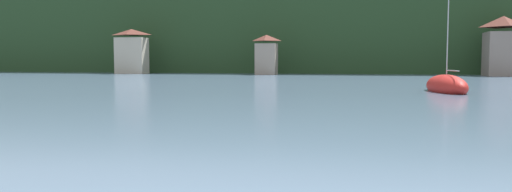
{
  "coord_description": "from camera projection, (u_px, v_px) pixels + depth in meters",
  "views": [
    {
      "loc": [
        4.38,
        25.65,
        2.64
      ],
      "look_at": [
        0.0,
        45.28,
        1.16
      ],
      "focal_mm": 34.94,
      "sensor_mm": 36.0,
      "label": 1
    }
  ],
  "objects": [
    {
      "name": "shore_building_west",
      "position": [
        132.0,
        52.0,
        91.56
      ],
      "size": [
        5.76,
        3.29,
        8.18
      ],
      "color": "#BCB29E",
      "rests_on": "ground_plane"
    },
    {
      "name": "shore_building_westcentral",
      "position": [
        266.0,
        55.0,
        86.05
      ],
      "size": [
        3.71,
        3.18,
        6.87
      ],
      "color": "gray",
      "rests_on": "ground_plane"
    },
    {
      "name": "sailboat_far_3",
      "position": [
        446.0,
        86.0,
        40.28
      ],
      "size": [
        3.6,
        7.46,
        8.03
      ],
      "rotation": [
        0.0,
        0.0,
        1.75
      ],
      "color": "red",
      "rests_on": "ground_plane"
    },
    {
      "name": "wooded_hillside",
      "position": [
        246.0,
        40.0,
        128.96
      ],
      "size": [
        352.0,
        60.69,
        40.71
      ],
      "color": "#264223",
      "rests_on": "ground_plane"
    },
    {
      "name": "shore_building_central",
      "position": [
        503.0,
        47.0,
        78.89
      ],
      "size": [
        5.27,
        5.74,
        9.48
      ],
      "color": "gray",
      "rests_on": "ground_plane"
    }
  ]
}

